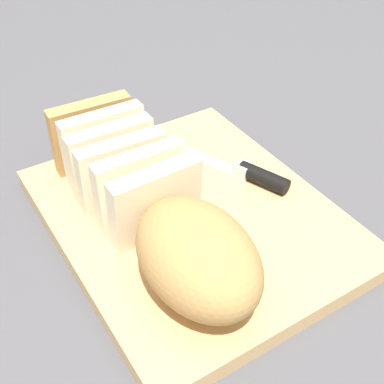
{
  "coord_description": "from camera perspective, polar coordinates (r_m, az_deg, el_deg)",
  "views": [
    {
      "loc": [
        -0.4,
        0.23,
        0.43
      ],
      "look_at": [
        0.0,
        0.0,
        0.05
      ],
      "focal_mm": 47.96,
      "sensor_mm": 36.0,
      "label": 1
    }
  ],
  "objects": [
    {
      "name": "crumb_near_loaf",
      "position": [
        0.58,
        -0.52,
        -5.12
      ],
      "size": [
        0.01,
        0.01,
        0.01
      ],
      "primitive_type": "sphere",
      "color": "tan",
      "rests_on": "cutting_board"
    },
    {
      "name": "crumb_near_knife",
      "position": [
        0.59,
        0.94,
        -4.23
      ],
      "size": [
        0.01,
        0.01,
        0.01
      ],
      "primitive_type": "sphere",
      "color": "tan",
      "rests_on": "cutting_board"
    },
    {
      "name": "bread_knife",
      "position": [
        0.67,
        5.13,
        2.56
      ],
      "size": [
        0.28,
        0.14,
        0.02
      ],
      "rotation": [
        0.0,
        0.0,
        0.41
      ],
      "color": "silver",
      "rests_on": "cutting_board"
    },
    {
      "name": "cutting_board",
      "position": [
        0.62,
        0.0,
        -2.9
      ],
      "size": [
        0.39,
        0.32,
        0.02
      ],
      "primitive_type": "cube",
      "rotation": [
        0.0,
        0.0,
        0.04
      ],
      "color": "tan",
      "rests_on": "ground_plane"
    },
    {
      "name": "bread_loaf",
      "position": [
        0.55,
        -3.59,
        -2.27
      ],
      "size": [
        0.35,
        0.12,
        0.09
      ],
      "rotation": [
        0.0,
        0.0,
        0.03
      ],
      "color": "tan",
      "rests_on": "cutting_board"
    },
    {
      "name": "ground_plane",
      "position": [
        0.63,
        0.0,
        -3.64
      ],
      "size": [
        3.0,
        3.0,
        0.0
      ],
      "primitive_type": "plane",
      "color": "#4C4C51"
    }
  ]
}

